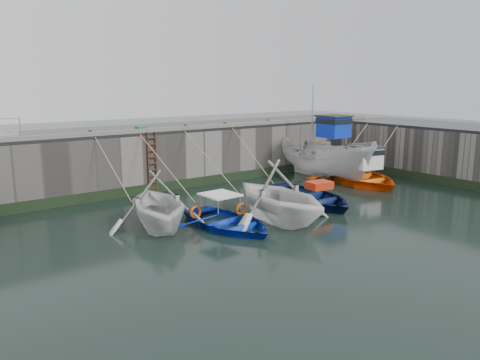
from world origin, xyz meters
TOP-DOWN VIEW (x-y plane):
  - ground at (0.00, 0.00)m, footprint 120.00×120.00m
  - quay_back at (0.00, 12.50)m, footprint 30.00×5.00m
  - quay_right at (14.50, 2.50)m, footprint 5.00×15.00m
  - road_back at (0.00, 12.50)m, footprint 30.00×5.00m
  - road_right at (14.50, 2.50)m, footprint 5.00×15.00m
  - kerb_back at (0.00, 10.15)m, footprint 30.00×0.30m
  - algae_back at (0.00, 9.96)m, footprint 30.00×0.08m
  - algae_right at (11.96, 2.50)m, footprint 0.08×15.00m
  - ladder at (-2.00, 9.91)m, footprint 0.51×0.08m
  - boat_near_white at (-4.49, 4.52)m, footprint 5.34×5.80m
  - boat_near_white_rope at (-4.49, 8.51)m, footprint 0.04×3.96m
  - boat_near_blue at (-2.29, 2.79)m, footprint 3.52×4.77m
  - boat_near_blue_rope at (-2.29, 7.65)m, footprint 0.04×5.38m
  - boat_near_blacktrim at (-0.09, 2.28)m, footprint 4.92×5.61m
  - boat_near_blacktrim_rope at (-0.09, 7.39)m, footprint 0.04×5.83m
  - boat_near_navy at (3.01, 3.66)m, footprint 4.48×5.88m
  - boat_near_navy_rope at (3.01, 8.08)m, footprint 0.04×4.63m
  - boat_far_white at (8.07, 7.31)m, footprint 3.00×7.52m
  - boat_far_orange at (8.61, 5.27)m, footprint 5.75×7.08m
  - fish_crate at (-2.35, 10.32)m, footprint 0.61×0.43m
  - bollard_a at (-5.00, 10.25)m, footprint 0.18×0.18m
  - bollard_b at (-2.50, 10.25)m, footprint 0.18×0.18m
  - bollard_c at (0.20, 10.25)m, footprint 0.18×0.18m
  - bollard_d at (2.80, 10.25)m, footprint 0.18×0.18m
  - bollard_e at (6.00, 10.25)m, footprint 0.18×0.18m

SIDE VIEW (x-z plane):
  - ground at x=0.00m, z-range 0.00..0.00m
  - boat_near_white at x=-4.49m, z-range -1.27..1.27m
  - boat_near_white_rope at x=-4.49m, z-range -1.55..1.55m
  - boat_near_blue at x=-2.29m, z-range -0.48..0.48m
  - boat_near_blue_rope at x=-2.29m, z-range -1.55..1.55m
  - boat_near_blacktrim at x=-0.09m, z-range -1.41..1.41m
  - boat_near_blacktrim_rope at x=-0.09m, z-range -1.55..1.55m
  - boat_near_navy at x=3.01m, z-range -0.57..0.57m
  - boat_near_navy_rope at x=3.01m, z-range -1.55..1.55m
  - algae_back at x=0.00m, z-range 0.00..0.50m
  - algae_right at x=11.96m, z-range 0.00..0.50m
  - boat_far_orange at x=8.61m, z-range -1.73..2.56m
  - boat_far_white at x=8.07m, z-range -1.74..4.14m
  - quay_back at x=0.00m, z-range 0.00..3.00m
  - quay_right at x=14.50m, z-range 0.00..3.00m
  - ladder at x=-2.00m, z-range -0.01..3.19m
  - road_back at x=0.00m, z-range 3.00..3.16m
  - road_right at x=14.50m, z-range 3.00..3.16m
  - kerb_back at x=0.00m, z-range 3.16..3.36m
  - bollard_a at x=-5.00m, z-range 3.16..3.44m
  - bollard_b at x=-2.50m, z-range 3.16..3.44m
  - bollard_c at x=0.20m, z-range 3.16..3.44m
  - bollard_d at x=2.80m, z-range 3.16..3.44m
  - bollard_e at x=6.00m, z-range 3.16..3.44m
  - fish_crate at x=-2.35m, z-range 3.16..3.47m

